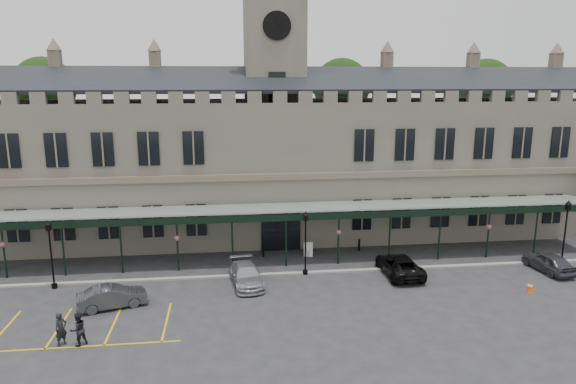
{
  "coord_description": "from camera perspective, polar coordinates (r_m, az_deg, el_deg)",
  "views": [
    {
      "loc": [
        -4.26,
        -29.24,
        13.87
      ],
      "look_at": [
        0.0,
        6.0,
        6.0
      ],
      "focal_mm": 32.0,
      "sensor_mm": 36.0,
      "label": 1
    }
  ],
  "objects": [
    {
      "name": "ground",
      "position": [
        32.64,
        1.3,
        -12.65
      ],
      "size": [
        140.0,
        140.0,
        0.0
      ],
      "primitive_type": "plane",
      "color": "#29292B"
    },
    {
      "name": "station_building",
      "position": [
        45.95,
        -1.49,
        3.22
      ],
      "size": [
        60.0,
        10.36,
        17.3
      ],
      "color": "#5B564B",
      "rests_on": "ground"
    },
    {
      "name": "clock_tower",
      "position": [
        45.44,
        -1.54,
        11.54
      ],
      "size": [
        5.6,
        5.6,
        24.8
      ],
      "color": "#5B564B",
      "rests_on": "ground"
    },
    {
      "name": "canopy",
      "position": [
        38.69,
        -0.26,
        -4.74
      ],
      "size": [
        50.0,
        4.1,
        4.3
      ],
      "color": "#8C9E93",
      "rests_on": "ground"
    },
    {
      "name": "kerb",
      "position": [
        37.62,
        0.09,
        -9.03
      ],
      "size": [
        60.0,
        0.4,
        0.12
      ],
      "primitive_type": "cube",
      "color": "gray",
      "rests_on": "ground"
    },
    {
      "name": "parking_markings",
      "position": [
        32.5,
        -24.33,
        -13.94
      ],
      "size": [
        16.0,
        6.0,
        0.01
      ],
      "primitive_type": null,
      "color": "gold",
      "rests_on": "ground"
    },
    {
      "name": "tree_behind_left",
      "position": [
        57.08,
        -25.44,
        10.26
      ],
      "size": [
        6.0,
        6.0,
        16.0
      ],
      "color": "#332314",
      "rests_on": "ground"
    },
    {
      "name": "tree_behind_mid",
      "position": [
        55.62,
        5.96,
        11.35
      ],
      "size": [
        6.0,
        6.0,
        16.0
      ],
      "color": "#332314",
      "rests_on": "ground"
    },
    {
      "name": "tree_behind_right",
      "position": [
        61.17,
        21.01,
        10.7
      ],
      "size": [
        6.0,
        6.0,
        16.0
      ],
      "color": "#332314",
      "rests_on": "ground"
    },
    {
      "name": "lamp_post_left",
      "position": [
        37.75,
        -24.88,
        -5.69
      ],
      "size": [
        0.45,
        0.45,
        4.78
      ],
      "color": "black",
      "rests_on": "ground"
    },
    {
      "name": "lamp_post_mid",
      "position": [
        36.73,
        1.96,
        -5.03
      ],
      "size": [
        0.45,
        0.45,
        4.74
      ],
      "color": "black",
      "rests_on": "ground"
    },
    {
      "name": "lamp_post_right",
      "position": [
        44.49,
        28.49,
        -3.31
      ],
      "size": [
        0.47,
        0.47,
        4.92
      ],
      "color": "black",
      "rests_on": "ground"
    },
    {
      "name": "traffic_cone",
      "position": [
        38.09,
        25.28,
        -9.55
      ],
      "size": [
        0.45,
        0.45,
        0.71
      ],
      "rotation": [
        0.0,
        0.0,
        0.32
      ],
      "color": "#EA4407",
      "rests_on": "ground"
    },
    {
      "name": "sign_board",
      "position": [
        40.97,
        2.27,
        -6.42
      ],
      "size": [
        0.69,
        0.24,
        1.21
      ],
      "rotation": [
        0.0,
        0.0,
        -0.28
      ],
      "color": "black",
      "rests_on": "ground"
    },
    {
      "name": "bollard_left",
      "position": [
        41.04,
        -2.76,
        -6.6
      ],
      "size": [
        0.16,
        0.16,
        0.9
      ],
      "primitive_type": "cylinder",
      "color": "black",
      "rests_on": "ground"
    },
    {
      "name": "bollard_right",
      "position": [
        42.76,
        7.91,
        -5.85
      ],
      "size": [
        0.18,
        0.18,
        0.99
      ],
      "primitive_type": "cylinder",
      "color": "black",
      "rests_on": "ground"
    },
    {
      "name": "car_left_b",
      "position": [
        34.1,
        -18.93,
        -10.95
      ],
      "size": [
        4.43,
        2.61,
        1.38
      ],
      "primitive_type": "imported",
      "rotation": [
        0.0,
        0.0,
        1.87
      ],
      "color": "#37393E",
      "rests_on": "ground"
    },
    {
      "name": "car_taxi",
      "position": [
        35.79,
        -4.67,
        -9.15
      ],
      "size": [
        2.5,
        4.94,
        1.38
      ],
      "primitive_type": "imported",
      "rotation": [
        0.0,
        0.0,
        0.12
      ],
      "color": "gray",
      "rests_on": "ground"
    },
    {
      "name": "car_van",
      "position": [
        38.19,
        12.26,
        -7.94
      ],
      "size": [
        2.51,
        5.21,
        1.43
      ],
      "primitive_type": "imported",
      "rotation": [
        0.0,
        0.0,
        3.17
      ],
      "color": "black",
      "rests_on": "ground"
    },
    {
      "name": "car_right_a",
      "position": [
        42.5,
        26.96,
        -6.93
      ],
      "size": [
        2.21,
        4.42,
        1.45
      ],
      "primitive_type": "imported",
      "rotation": [
        0.0,
        0.0,
        3.26
      ],
      "color": "#37393E",
      "rests_on": "ground"
    },
    {
      "name": "person_a",
      "position": [
        30.51,
        -23.91,
        -13.78
      ],
      "size": [
        0.76,
        0.79,
        1.82
      ],
      "primitive_type": "imported",
      "rotation": [
        0.0,
        0.0,
        0.86
      ],
      "color": "black",
      "rests_on": "ground"
    },
    {
      "name": "person_b",
      "position": [
        30.16,
        -22.3,
        -13.94
      ],
      "size": [
        1.13,
        1.1,
        1.83
      ],
      "primitive_type": "imported",
      "rotation": [
        0.0,
        0.0,
        3.84
      ],
      "color": "black",
      "rests_on": "ground"
    }
  ]
}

